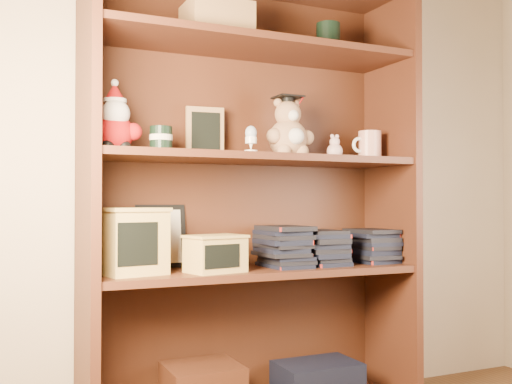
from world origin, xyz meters
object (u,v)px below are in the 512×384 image
bookcase (250,204)px  teacher_mug (369,145)px  treats_box (131,240)px  grad_teddy_bear (289,133)px

bookcase → teacher_mug: 0.54m
treats_box → grad_teddy_bear: bearing=-0.6°
teacher_mug → grad_teddy_bear: bearing=-178.9°
grad_teddy_bear → teacher_mug: size_ratio=1.82×
bookcase → treats_box: (-0.44, -0.05, -0.12)m
bookcase → treats_box: size_ratio=6.85×
grad_teddy_bear → treats_box: 0.69m
teacher_mug → treats_box: bearing=-179.9°
bookcase → treats_box: bearing=-173.4°
grad_teddy_bear → treats_box: (-0.57, 0.01, -0.38)m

